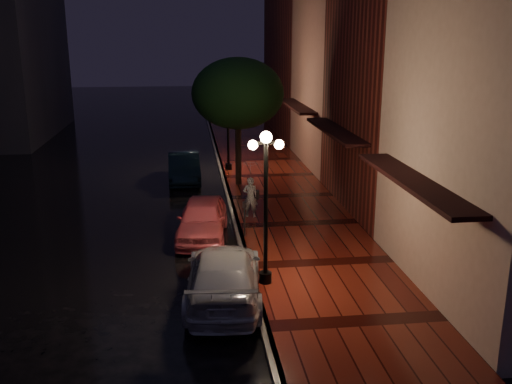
# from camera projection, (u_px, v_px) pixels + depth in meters

# --- Properties ---
(ground) EXTENTS (120.00, 120.00, 0.00)m
(ground) POSITION_uv_depth(u_px,v_px,m) (237.00, 230.00, 20.89)
(ground) COLOR black
(ground) RESTS_ON ground
(sidewalk) EXTENTS (4.50, 60.00, 0.15)m
(sidewalk) POSITION_uv_depth(u_px,v_px,m) (298.00, 225.00, 21.13)
(sidewalk) COLOR #42100B
(sidewalk) RESTS_ON ground
(curb) EXTENTS (0.25, 60.00, 0.15)m
(curb) POSITION_uv_depth(u_px,v_px,m) (237.00, 228.00, 20.87)
(curb) COLOR #595451
(curb) RESTS_ON ground
(storefront_mid) EXTENTS (5.00, 8.00, 11.00)m
(storefront_mid) POSITION_uv_depth(u_px,v_px,m) (411.00, 72.00, 22.14)
(storefront_mid) COLOR #511914
(storefront_mid) RESTS_ON ground
(storefront_far) EXTENTS (5.00, 8.00, 9.00)m
(storefront_far) POSITION_uv_depth(u_px,v_px,m) (352.00, 81.00, 30.06)
(storefront_far) COLOR #8C5951
(storefront_far) RESTS_ON ground
(storefront_extra) EXTENTS (5.00, 12.00, 10.00)m
(storefront_extra) POSITION_uv_depth(u_px,v_px,m) (311.00, 63.00, 39.49)
(storefront_extra) COLOR #511914
(storefront_extra) RESTS_ON ground
(streetlamp_near) EXTENTS (0.96, 0.36, 4.31)m
(streetlamp_near) POSITION_uv_depth(u_px,v_px,m) (266.00, 199.00, 15.45)
(streetlamp_near) COLOR black
(streetlamp_near) RESTS_ON sidewalk
(streetlamp_far) EXTENTS (0.96, 0.36, 4.31)m
(streetlamp_far) POSITION_uv_depth(u_px,v_px,m) (228.00, 122.00, 28.84)
(streetlamp_far) COLOR black
(streetlamp_far) RESTS_ON sidewalk
(street_tree) EXTENTS (4.16, 4.16, 5.80)m
(street_tree) POSITION_uv_depth(u_px,v_px,m) (238.00, 96.00, 25.55)
(street_tree) COLOR black
(street_tree) RESTS_ON sidewalk
(pink_car) EXTENTS (2.09, 4.24, 1.39)m
(pink_car) POSITION_uv_depth(u_px,v_px,m) (202.00, 219.00, 19.85)
(pink_car) COLOR #EC616A
(pink_car) RESTS_ON ground
(navy_car) EXTENTS (1.58, 4.27, 1.39)m
(navy_car) POSITION_uv_depth(u_px,v_px,m) (184.00, 168.00, 27.49)
(navy_car) COLOR black
(navy_car) RESTS_ON ground
(silver_car) EXTENTS (2.40, 5.02, 1.41)m
(silver_car) POSITION_uv_depth(u_px,v_px,m) (224.00, 276.00, 15.19)
(silver_car) COLOR #B6B6BE
(silver_car) RESTS_ON ground
(woman_with_umbrella) EXTENTS (0.91, 0.92, 2.18)m
(woman_with_umbrella) POSITION_uv_depth(u_px,v_px,m) (250.00, 180.00, 21.50)
(woman_with_umbrella) COLOR white
(woman_with_umbrella) RESTS_ON sidewalk
(parking_meter) EXTENTS (0.12, 0.09, 1.25)m
(parking_meter) POSITION_uv_depth(u_px,v_px,m) (245.00, 216.00, 19.53)
(parking_meter) COLOR black
(parking_meter) RESTS_ON sidewalk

